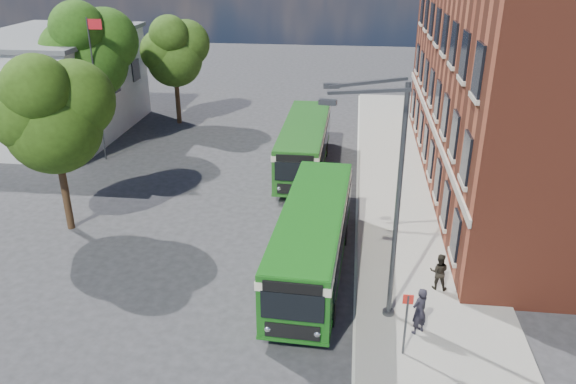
# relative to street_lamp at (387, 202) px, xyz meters

# --- Properties ---
(ground) EXTENTS (120.00, 120.00, 0.00)m
(ground) POSITION_rel_street_lamp_xyz_m (-4.84, 2.00, -4.79)
(ground) COLOR #2B2A2D
(ground) RESTS_ON ground
(pavement) EXTENTS (6.00, 48.00, 0.15)m
(pavement) POSITION_rel_street_lamp_xyz_m (2.16, 10.00, -4.72)
(pavement) COLOR gray
(pavement) RESTS_ON ground
(kerb_line) EXTENTS (0.12, 48.00, 0.01)m
(kerb_line) POSITION_rel_street_lamp_xyz_m (-0.89, 10.00, -4.79)
(kerb_line) COLOR beige
(kerb_line) RESTS_ON ground
(brick_office) EXTENTS (12.10, 26.00, 14.20)m
(brick_office) POSITION_rel_street_lamp_xyz_m (9.16, 14.00, 2.18)
(brick_office) COLOR brown
(brick_office) RESTS_ON ground
(white_building) EXTENTS (9.40, 13.40, 7.30)m
(white_building) POSITION_rel_street_lamp_xyz_m (-22.84, 20.00, -1.13)
(white_building) COLOR beige
(white_building) RESTS_ON ground
(flagpole) EXTENTS (0.95, 0.10, 9.00)m
(flagpole) POSITION_rel_street_lamp_xyz_m (-17.29, 15.00, 0.15)
(flagpole) COLOR #393C3F
(flagpole) RESTS_ON ground
(street_lamp) EXTENTS (2.96, 2.38, 9.00)m
(street_lamp) POSITION_rel_street_lamp_xyz_m (0.00, 0.00, 0.00)
(street_lamp) COLOR #393C3F
(street_lamp) RESTS_ON ground
(bus_stop_sign) EXTENTS (0.35, 0.08, 2.52)m
(bus_stop_sign) POSITION_rel_street_lamp_xyz_m (0.76, -2.20, -3.28)
(bus_stop_sign) COLOR #393C3F
(bus_stop_sign) RESTS_ON ground
(bus_front) EXTENTS (3.05, 11.09, 3.02)m
(bus_front) POSITION_rel_street_lamp_xyz_m (-2.78, 2.90, -2.96)
(bus_front) COLOR #175915
(bus_front) RESTS_ON ground
(bus_rear) EXTENTS (2.67, 10.82, 3.02)m
(bus_rear) POSITION_rel_street_lamp_xyz_m (-4.24, 14.79, -2.96)
(bus_rear) COLOR #205A1A
(bus_rear) RESTS_ON ground
(pedestrian_a) EXTENTS (0.80, 0.77, 1.84)m
(pedestrian_a) POSITION_rel_street_lamp_xyz_m (1.35, -0.98, -3.72)
(pedestrian_a) COLOR black
(pedestrian_a) RESTS_ON pavement
(pedestrian_b) EXTENTS (0.84, 0.70, 1.56)m
(pedestrian_b) POSITION_rel_street_lamp_xyz_m (2.41, 2.00, -3.86)
(pedestrian_b) COLOR black
(pedestrian_b) RESTS_ON pavement
(tree_left) EXTENTS (5.18, 4.92, 8.74)m
(tree_left) POSITION_rel_street_lamp_xyz_m (-14.96, 5.45, 1.14)
(tree_left) COLOR #342113
(tree_left) RESTS_ON ground
(tree_mid) EXTENTS (5.85, 5.56, 9.88)m
(tree_mid) POSITION_rel_street_lamp_xyz_m (-18.52, 17.07, 1.92)
(tree_mid) COLOR #342113
(tree_mid) RESTS_ON ground
(tree_right) EXTENTS (4.93, 4.69, 8.33)m
(tree_right) POSITION_rel_street_lamp_xyz_m (-14.92, 23.54, 0.86)
(tree_right) COLOR #342113
(tree_right) RESTS_ON ground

